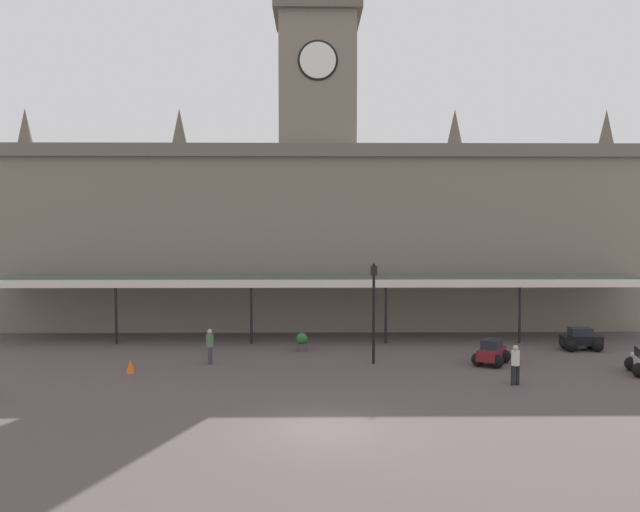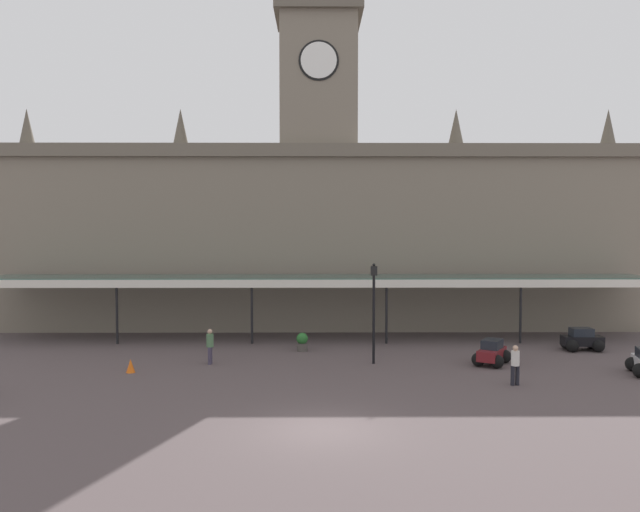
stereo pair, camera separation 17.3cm
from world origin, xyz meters
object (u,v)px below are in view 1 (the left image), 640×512
car_maroon_sedan (491,354)px  planter_near_kerb (302,342)px  pedestrian_beside_cars (515,363)px  car_black_sedan (581,341)px  traffic_cone (130,366)px  pedestrian_crossing_forecourt (210,345)px  victorian_lamppost (374,301)px

car_maroon_sedan → planter_near_kerb: bearing=159.8°
car_maroon_sedan → pedestrian_beside_cars: size_ratio=1.35×
car_black_sedan → planter_near_kerb: (-14.72, -0.04, -0.01)m
planter_near_kerb → traffic_cone: bearing=-147.5°
pedestrian_crossing_forecourt → pedestrian_beside_cars: size_ratio=1.00×
victorian_lamppost → planter_near_kerb: 5.27m
traffic_cone → planter_near_kerb: bearing=32.5°
traffic_cone → pedestrian_beside_cars: bearing=-8.3°
pedestrian_beside_cars → victorian_lamppost: 7.22m
car_black_sedan → planter_near_kerb: bearing=-179.8°
car_black_sedan → planter_near_kerb: size_ratio=2.15×
traffic_cone → pedestrian_crossing_forecourt: bearing=28.3°
victorian_lamppost → planter_near_kerb: bearing=138.4°
car_maroon_sedan → pedestrian_crossing_forecourt: pedestrian_crossing_forecourt is taller
car_maroon_sedan → traffic_cone: size_ratio=3.67×
pedestrian_crossing_forecourt → traffic_cone: size_ratio=2.72×
car_black_sedan → pedestrian_crossing_forecourt: (-19.05, -3.13, 0.41)m
victorian_lamppost → pedestrian_crossing_forecourt: bearing=-179.9°
car_maroon_sedan → pedestrian_crossing_forecourt: (-13.38, 0.24, 0.41)m
car_maroon_sedan → pedestrian_beside_cars: (-0.10, -3.95, 0.41)m
car_maroon_sedan → traffic_cone: (-16.67, -1.53, -0.20)m
pedestrian_crossing_forecourt → planter_near_kerb: 5.33m
car_black_sedan → pedestrian_beside_cars: pedestrian_beside_cars is taller
victorian_lamppost → traffic_cone: 11.54m
victorian_lamppost → traffic_cone: size_ratio=7.83×
traffic_cone → car_maroon_sedan: bearing=5.2°
car_maroon_sedan → victorian_lamppost: bearing=177.4°
pedestrian_beside_cars → traffic_cone: 16.76m
pedestrian_crossing_forecourt → planter_near_kerb: pedestrian_crossing_forecourt is taller
victorian_lamppost → car_maroon_sedan: bearing=-2.6°
car_maroon_sedan → traffic_cone: car_maroon_sedan is taller
car_maroon_sedan → victorian_lamppost: victorian_lamppost is taller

